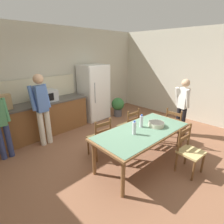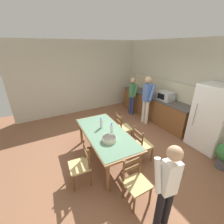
{
  "view_description": "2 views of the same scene",
  "coord_description": "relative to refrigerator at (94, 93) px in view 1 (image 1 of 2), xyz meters",
  "views": [
    {
      "loc": [
        -2.59,
        -2.25,
        2.23
      ],
      "look_at": [
        -0.09,
        0.25,
        0.98
      ],
      "focal_mm": 28.0,
      "sensor_mm": 36.0,
      "label": 1
    },
    {
      "loc": [
        2.82,
        -1.87,
        2.68
      ],
      "look_at": [
        -0.22,
        -0.16,
        1.13
      ],
      "focal_mm": 24.0,
      "sensor_mm": 36.0,
      "label": 2
    }
  ],
  "objects": [
    {
      "name": "ground_plane",
      "position": [
        -1.01,
        -2.19,
        -0.9
      ],
      "size": [
        8.32,
        8.32,
        0.0
      ],
      "primitive_type": "plane",
      "color": "brown"
    },
    {
      "name": "wall_back",
      "position": [
        -1.01,
        0.47,
        0.55
      ],
      "size": [
        6.52,
        0.12,
        2.9
      ],
      "primitive_type": "cube",
      "color": "beige",
      "rests_on": "ground"
    },
    {
      "name": "wall_right",
      "position": [
        2.25,
        -2.19,
        0.55
      ],
      "size": [
        0.12,
        5.2,
        2.9
      ],
      "primitive_type": "cube",
      "color": "beige",
      "rests_on": "ground"
    },
    {
      "name": "kitchen_counter",
      "position": [
        -2.16,
        0.04,
        -0.44
      ],
      "size": [
        3.26,
        0.66,
        0.93
      ],
      "color": "brown",
      "rests_on": "ground"
    },
    {
      "name": "counter_splashback",
      "position": [
        -2.16,
        0.35,
        0.33
      ],
      "size": [
        3.22,
        0.03,
        0.6
      ],
      "primitive_type": "cube",
      "color": "beige",
      "rests_on": "kitchen_counter"
    },
    {
      "name": "refrigerator",
      "position": [
        0.0,
        0.0,
        0.0
      ],
      "size": [
        0.86,
        0.73,
        1.81
      ],
      "color": "white",
      "rests_on": "ground"
    },
    {
      "name": "microwave",
      "position": [
        -1.61,
        0.02,
        0.18
      ],
      "size": [
        0.5,
        0.39,
        0.3
      ],
      "color": "#B2B7BC",
      "rests_on": "kitchen_counter"
    },
    {
      "name": "paper_bag",
      "position": [
        -2.61,
        0.01,
        0.21
      ],
      "size": [
        0.24,
        0.16,
        0.36
      ],
      "primitive_type": "cube",
      "color": "tan",
      "rests_on": "kitchen_counter"
    },
    {
      "name": "dining_table",
      "position": [
        -0.98,
        -2.67,
        -0.22
      ],
      "size": [
        2.08,
        1.04,
        0.75
      ],
      "rotation": [
        0.0,
        0.0,
        -0.05
      ],
      "color": "brown",
      "rests_on": "ground"
    },
    {
      "name": "bottle_near_centre",
      "position": [
        -1.24,
        -2.66,
        -0.03
      ],
      "size": [
        0.07,
        0.07,
        0.27
      ],
      "color": "silver",
      "rests_on": "dining_table"
    },
    {
      "name": "bottle_off_centre",
      "position": [
        -0.87,
        -2.56,
        -0.03
      ],
      "size": [
        0.07,
        0.07,
        0.27
      ],
      "color": "silver",
      "rests_on": "dining_table"
    },
    {
      "name": "serving_bowl",
      "position": [
        -0.63,
        -2.76,
        -0.1
      ],
      "size": [
        0.32,
        0.32,
        0.09
      ],
      "color": "beige",
      "rests_on": "dining_table"
    },
    {
      "name": "chair_side_far_left",
      "position": [
        -1.41,
        -1.89,
        -0.46
      ],
      "size": [
        0.47,
        0.46,
        0.91
      ],
      "rotation": [
        0.0,
        0.0,
        3.0
      ],
      "color": "brown",
      "rests_on": "ground"
    },
    {
      "name": "chair_side_far_right",
      "position": [
        -0.49,
        -1.93,
        -0.46
      ],
      "size": [
        0.45,
        0.43,
        0.91
      ],
      "rotation": [
        0.0,
        0.0,
        3.07
      ],
      "color": "brown",
      "rests_on": "ground"
    },
    {
      "name": "chair_head_end",
      "position": [
        0.33,
        -2.73,
        -0.46
      ],
      "size": [
        0.4,
        0.42,
        0.91
      ],
      "rotation": [
        0.0,
        0.0,
        1.57
      ],
      "color": "brown",
      "rests_on": "ground"
    },
    {
      "name": "chair_side_near_right",
      "position": [
        -0.56,
        -3.46,
        -0.46
      ],
      "size": [
        0.46,
        0.44,
        0.91
      ],
      "rotation": [
        0.0,
        0.0,
        -0.1
      ],
      "color": "brown",
      "rests_on": "ground"
    },
    {
      "name": "person_at_sink",
      "position": [
        -2.88,
        -0.48,
        -0.04
      ],
      "size": [
        0.39,
        0.27,
        1.54
      ],
      "rotation": [
        0.0,
        0.0,
        1.57
      ],
      "color": "navy",
      "rests_on": "ground"
    },
    {
      "name": "person_at_counter",
      "position": [
        -2.0,
        -0.5,
        0.08
      ],
      "size": [
        0.44,
        0.3,
        1.74
      ],
      "rotation": [
        0.0,
        0.0,
        1.57
      ],
      "color": "silver",
      "rests_on": "ground"
    },
    {
      "name": "person_by_table",
      "position": [
        0.88,
        -2.63,
        -0.03
      ],
      "size": [
        0.3,
        0.42,
        1.54
      ],
      "rotation": [
        0.0,
        0.0,
        2.96
      ],
      "color": "black",
      "rests_on": "ground"
    },
    {
      "name": "potted_plant",
      "position": [
        0.71,
        -0.43,
        -0.52
      ],
      "size": [
        0.44,
        0.44,
        0.67
      ],
      "color": "#4C4C51",
      "rests_on": "ground"
    }
  ]
}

